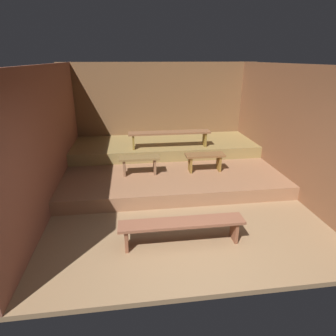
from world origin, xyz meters
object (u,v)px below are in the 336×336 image
object	(u,v)px
bench_floor_center	(182,225)
bench_lower_right	(205,159)
bench_lower_left	(139,162)
bench_middle_center	(170,134)

from	to	relation	value
bench_floor_center	bench_lower_right	size ratio (longest dim) A/B	2.18
bench_floor_center	bench_lower_right	world-z (taller)	bench_lower_right
bench_floor_center	bench_lower_left	xyz separation A→B (m)	(-0.56, 2.30, 0.26)
bench_floor_center	bench_middle_center	size ratio (longest dim) A/B	0.93
bench_lower_left	bench_middle_center	xyz separation A→B (m)	(0.83, 1.04, 0.33)
bench_floor_center	bench_lower_right	xyz separation A→B (m)	(0.95, 2.30, 0.26)
bench_lower_left	bench_lower_right	bearing A→B (deg)	0.00
bench_floor_center	bench_lower_left	bearing A→B (deg)	103.75
bench_floor_center	bench_middle_center	xyz separation A→B (m)	(0.27, 3.33, 0.58)
bench_floor_center	bench_middle_center	distance (m)	3.40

